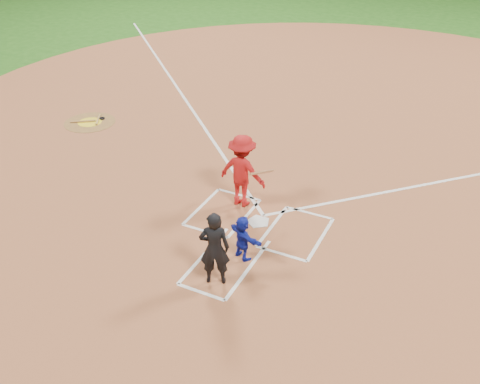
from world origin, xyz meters
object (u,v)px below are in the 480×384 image
at_px(on_deck_circle, 90,122).
at_px(umpire, 215,248).
at_px(home_plate, 258,222).
at_px(catcher, 243,238).
at_px(batter_at_plate, 242,171).

xyz_separation_m(on_deck_circle, umpire, (7.65, -5.20, 0.84)).
relative_size(on_deck_circle, umpire, 1.01).
relative_size(home_plate, umpire, 0.36).
bearing_deg(catcher, on_deck_circle, -3.77).
relative_size(on_deck_circle, catcher, 1.61).
relative_size(home_plate, batter_at_plate, 0.32).
xyz_separation_m(catcher, batter_at_plate, (-0.98, 1.97, 0.42)).
bearing_deg(on_deck_circle, catcher, -28.53).
bearing_deg(umpire, batter_at_plate, -99.19).
xyz_separation_m(umpire, batter_at_plate, (-0.82, 2.93, 0.11)).
xyz_separation_m(home_plate, on_deck_circle, (-7.55, 2.85, -0.00)).
distance_m(on_deck_circle, umpire, 9.29).
relative_size(home_plate, catcher, 0.57).
bearing_deg(umpire, catcher, -124.28).
distance_m(on_deck_circle, catcher, 8.90).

